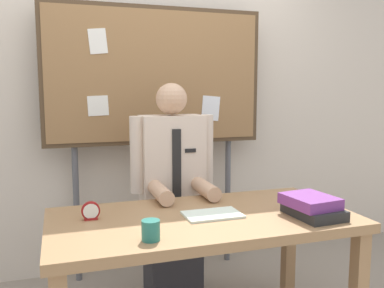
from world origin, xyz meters
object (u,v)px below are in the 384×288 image
Objects in this scene: book_stack at (312,206)px; open_notebook at (212,215)px; coffee_mug at (151,230)px; desk at (203,233)px; desk_clock at (91,212)px; person at (173,201)px; bulletin_board at (156,80)px.

open_notebook is (-0.48, 0.17, -0.05)m from book_stack.
coffee_mug is (-0.38, -0.25, 0.04)m from open_notebook.
book_stack is 0.51m from open_notebook.
open_notebook reaches higher than desk.
desk_clock is 0.44m from coffee_mug.
desk_clock is (-0.56, -0.48, 0.12)m from person.
person is 0.90m from bulletin_board.
desk is 5.17× the size of book_stack.
bulletin_board is 1.47m from book_stack.
person is 0.92m from coffee_mug.
desk_clock is (-0.60, 0.13, 0.03)m from open_notebook.
person reaches higher than book_stack.
book_stack reaches higher than desk.
coffee_mug reaches higher than desk.
coffee_mug is at bearing -104.52° from bulletin_board.
desk_clock is (-0.56, 0.11, 0.13)m from desk.
coffee_mug is (-0.33, -0.27, 0.14)m from desk.
desk is 0.79× the size of bulletin_board.
person is 16.00× the size of coffee_mug.
book_stack is (0.52, -1.21, -0.66)m from bulletin_board.
book_stack is 1.12m from desk_clock.
person is 4.74× the size of book_stack.
coffee_mug is at bearing -111.27° from person.
book_stack is 0.86m from coffee_mug.
desk is at bearing -11.03° from desk_clock.
person is 15.56× the size of desk_clock.
open_notebook is (0.05, -1.04, -0.71)m from bulletin_board.
book_stack reaches higher than desk_clock.
book_stack is at bearing 5.04° from coffee_mug.
open_notebook is 0.62m from desk_clock.
desk is 0.59m from person.
bulletin_board reaches higher than coffee_mug.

